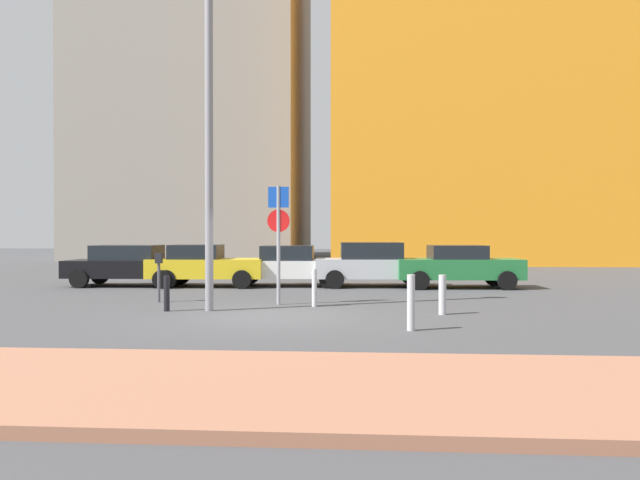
# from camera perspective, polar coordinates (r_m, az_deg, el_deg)

# --- Properties ---
(ground_plane) EXTENTS (120.00, 120.00, 0.00)m
(ground_plane) POSITION_cam_1_polar(r_m,az_deg,el_deg) (14.52, -3.96, -6.90)
(ground_plane) COLOR #424244
(sidewalk_brick) EXTENTS (40.00, 3.80, 0.14)m
(sidewalk_brick) POSITION_cam_1_polar(r_m,az_deg,el_deg) (7.93, -11.20, -12.76)
(sidewalk_brick) COLOR #9E664C
(sidewalk_brick) RESTS_ON ground
(parked_car_black) EXTENTS (4.57, 2.13, 1.47)m
(parked_car_black) POSITION_cam_1_polar(r_m,az_deg,el_deg) (23.63, -16.68, -2.15)
(parked_car_black) COLOR black
(parked_car_black) RESTS_ON ground
(parked_car_yellow) EXTENTS (4.11, 2.21, 1.49)m
(parked_car_yellow) POSITION_cam_1_polar(r_m,az_deg,el_deg) (22.82, -10.35, -2.24)
(parked_car_yellow) COLOR gold
(parked_car_yellow) RESTS_ON ground
(parked_car_white) EXTENTS (4.38, 2.18, 1.45)m
(parked_car_white) POSITION_cam_1_polar(r_m,az_deg,el_deg) (22.67, -2.93, -2.30)
(parked_car_white) COLOR white
(parked_car_white) RESTS_ON ground
(parked_car_silver) EXTENTS (4.21, 2.23, 1.57)m
(parked_car_silver) POSITION_cam_1_polar(r_m,az_deg,el_deg) (22.50, 4.81, -2.14)
(parked_car_silver) COLOR #B7BABF
(parked_car_silver) RESTS_ON ground
(parked_car_green) EXTENTS (4.36, 2.14, 1.48)m
(parked_car_green) POSITION_cam_1_polar(r_m,az_deg,el_deg) (22.43, 12.32, -2.29)
(parked_car_green) COLOR #237238
(parked_car_green) RESTS_ON ground
(parking_sign_post) EXTENTS (0.60, 0.10, 3.16)m
(parking_sign_post) POSITION_cam_1_polar(r_m,az_deg,el_deg) (16.80, -3.76, 0.93)
(parking_sign_post) COLOR gray
(parking_sign_post) RESTS_ON ground
(parking_meter) EXTENTS (0.18, 0.14, 1.35)m
(parking_meter) POSITION_cam_1_polar(r_m,az_deg,el_deg) (17.96, -14.32, -2.66)
(parking_meter) COLOR #4C4C51
(parking_meter) RESTS_ON ground
(street_lamp) EXTENTS (0.70, 0.36, 8.57)m
(street_lamp) POSITION_cam_1_polar(r_m,az_deg,el_deg) (15.96, -9.98, 11.56)
(street_lamp) COLOR gray
(street_lamp) RESTS_ON ground
(traffic_bollard_near) EXTENTS (0.15, 0.15, 1.10)m
(traffic_bollard_near) POSITION_cam_1_polar(r_m,az_deg,el_deg) (12.49, 8.20, -5.61)
(traffic_bollard_near) COLOR #B7B7BC
(traffic_bollard_near) RESTS_ON ground
(traffic_bollard_mid) EXTENTS (0.18, 0.18, 0.93)m
(traffic_bollard_mid) POSITION_cam_1_polar(r_m,az_deg,el_deg) (15.06, 10.97, -4.86)
(traffic_bollard_mid) COLOR #B7B7BC
(traffic_bollard_mid) RESTS_ON ground
(traffic_bollard_far) EXTENTS (0.14, 0.14, 0.86)m
(traffic_bollard_far) POSITION_cam_1_polar(r_m,az_deg,el_deg) (15.86, -13.65, -4.71)
(traffic_bollard_far) COLOR black
(traffic_bollard_far) RESTS_ON ground
(traffic_bollard_edge) EXTENTS (0.13, 0.13, 0.97)m
(traffic_bollard_edge) POSITION_cam_1_polar(r_m,az_deg,el_deg) (16.38, -0.51, -4.33)
(traffic_bollard_edge) COLOR #B7B7BC
(traffic_bollard_edge) RESTS_ON ground
(building_colorful_midrise) EXTENTS (17.46, 12.87, 30.82)m
(building_colorful_midrise) POSITION_cam_1_polar(r_m,az_deg,el_deg) (45.15, 13.19, 18.03)
(building_colorful_midrise) COLOR orange
(building_colorful_midrise) RESTS_ON ground
(building_under_construction) EXTENTS (15.68, 14.44, 25.99)m
(building_under_construction) POSITION_cam_1_polar(r_m,az_deg,el_deg) (50.30, -10.79, 13.37)
(building_under_construction) COLOR gray
(building_under_construction) RESTS_ON ground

